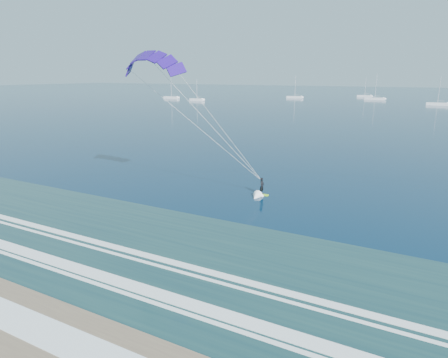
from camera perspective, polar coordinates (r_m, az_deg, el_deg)
The scene contains 8 objects.
ground at distance 28.03m, azimuth -28.75°, elevation -15.85°, with size 900.00×900.00×0.00m, color #072943.
kitesurfer_rig at distance 43.01m, azimuth -2.54°, elevation 8.33°, with size 15.37×9.65×16.78m.
sailboat_0 at distance 208.28m, azimuth -3.87°, elevation 11.25°, with size 7.91×2.40×10.86m.
sailboat_1 at distance 234.00m, azimuth 10.07°, elevation 11.45°, with size 9.15×2.40×12.50m.
sailboat_2 at distance 254.90m, azimuth 19.45°, elevation 11.11°, with size 8.44×2.40×11.41m.
sailboat_3 at distance 201.20m, azimuth 28.19°, elevation 9.45°, with size 8.86×2.40×12.28m.
sailboat_7 at distance 229.12m, azimuth -7.51°, elevation 11.49°, with size 9.34×2.40×13.50m.
sailboat_8 at distance 231.11m, azimuth 20.74°, elevation 10.70°, with size 10.37×2.40×13.28m.
Camera 1 is at (21.36, -12.19, 13.44)m, focal length 32.00 mm.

